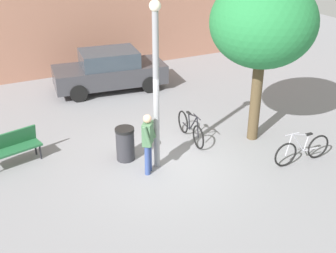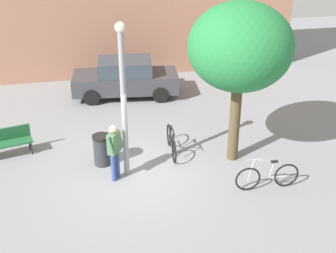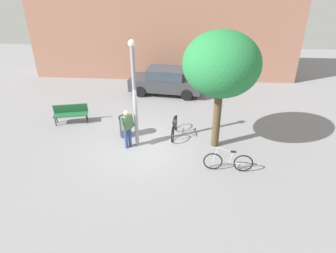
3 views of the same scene
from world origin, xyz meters
The scene contains 10 objects.
ground_plane centered at (0.00, 0.00, 0.00)m, with size 36.00×36.00×0.00m, color gray.
building_facade centered at (0.00, 9.31, 3.92)m, with size 17.34×2.00×7.83m, color #9E6B56.
lamppost centered at (-0.32, -0.01, 2.47)m, with size 0.28×0.28×4.40m.
person_by_lamppost centered at (-0.66, -0.22, 0.97)m, with size 0.54×0.61×1.67m.
park_bench centered at (-3.84, 1.80, 0.55)m, with size 1.67×0.84×0.92m.
plaza_tree centered at (2.96, 0.18, 3.49)m, with size 2.91×2.91×4.75m.
bicycle_black centered at (1.20, 0.89, 0.38)m, with size 0.18×1.81×0.97m.
bicycle_silver centered at (3.30, -1.58, 0.38)m, with size 1.81×0.12×0.97m.
parked_car_charcoal centered at (0.43, 5.93, 0.77)m, with size 4.37×2.20×1.55m.
trash_bin centered at (-0.96, 0.69, 0.48)m, with size 0.53×0.53×0.95m.
Camera 3 is at (1.77, -10.64, 6.62)m, focal length 31.57 mm.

